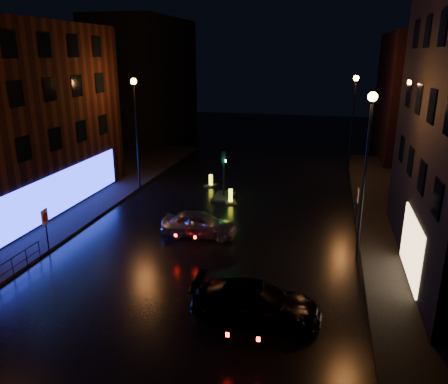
# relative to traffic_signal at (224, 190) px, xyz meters

# --- Properties ---
(ground) EXTENTS (120.00, 120.00, 0.00)m
(ground) POSITION_rel_traffic_signal_xyz_m (1.20, -14.00, -0.50)
(ground) COLOR black
(ground) RESTS_ON ground
(pavement_left) EXTENTS (12.00, 44.00, 0.15)m
(pavement_left) POSITION_rel_traffic_signal_xyz_m (-12.80, -6.00, -0.43)
(pavement_left) COLOR black
(pavement_left) RESTS_ON ground
(building_far_left) EXTENTS (8.00, 16.00, 14.00)m
(building_far_left) POSITION_rel_traffic_signal_xyz_m (-14.80, 21.00, 6.50)
(building_far_left) COLOR black
(building_far_left) RESTS_ON ground
(building_far_right) EXTENTS (8.00, 14.00, 12.00)m
(building_far_right) POSITION_rel_traffic_signal_xyz_m (16.20, 18.00, 5.50)
(building_far_right) COLOR black
(building_far_right) RESTS_ON ground
(street_lamp_lfar) EXTENTS (0.44, 0.44, 8.37)m
(street_lamp_lfar) POSITION_rel_traffic_signal_xyz_m (-6.60, -0.00, 5.06)
(street_lamp_lfar) COLOR black
(street_lamp_lfar) RESTS_ON ground
(street_lamp_rnear) EXTENTS (0.44, 0.44, 8.37)m
(street_lamp_rnear) POSITION_rel_traffic_signal_xyz_m (9.00, -8.00, 5.06)
(street_lamp_rnear) COLOR black
(street_lamp_rnear) RESTS_ON ground
(street_lamp_rfar) EXTENTS (0.44, 0.44, 8.37)m
(street_lamp_rfar) POSITION_rel_traffic_signal_xyz_m (9.00, 8.00, 5.06)
(street_lamp_rfar) COLOR black
(street_lamp_rfar) RESTS_ON ground
(traffic_signal) EXTENTS (1.40, 2.40, 3.45)m
(traffic_signal) POSITION_rel_traffic_signal_xyz_m (0.00, 0.00, 0.00)
(traffic_signal) COLOR black
(traffic_signal) RESTS_ON ground
(silver_hatchback) EXTENTS (4.39, 1.92, 1.47)m
(silver_hatchback) POSITION_rel_traffic_signal_xyz_m (0.31, -7.24, 0.23)
(silver_hatchback) COLOR #AEB2B7
(silver_hatchback) RESTS_ON ground
(dark_sedan) EXTENTS (5.14, 2.12, 1.49)m
(dark_sedan) POSITION_rel_traffic_signal_xyz_m (4.83, -14.64, 0.24)
(dark_sedan) COLOR black
(dark_sedan) RESTS_ON ground
(bollard_near) EXTENTS (1.13, 1.35, 1.01)m
(bollard_near) POSITION_rel_traffic_signal_xyz_m (0.77, -1.17, -0.28)
(bollard_near) COLOR black
(bollard_near) RESTS_ON ground
(bollard_far) EXTENTS (1.00, 1.23, 0.94)m
(bollard_far) POSITION_rel_traffic_signal_xyz_m (-1.64, 2.46, -0.30)
(bollard_far) COLOR black
(bollard_far) RESTS_ON ground
(road_sign_left) EXTENTS (0.16, 0.60, 2.47)m
(road_sign_left) POSITION_rel_traffic_signal_xyz_m (-6.70, -11.38, 1.35)
(road_sign_left) COLOR black
(road_sign_left) RESTS_ON ground
(road_sign_right) EXTENTS (0.08, 0.59, 2.45)m
(road_sign_right) POSITION_rel_traffic_signal_xyz_m (9.10, -3.87, 1.33)
(road_sign_right) COLOR black
(road_sign_right) RESTS_ON ground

